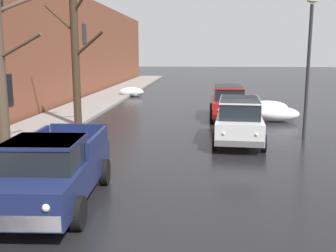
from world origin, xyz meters
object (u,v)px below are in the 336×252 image
at_px(pickup_truck_darkblue_approaching_near_lane, 54,170).
at_px(street_lamp_post, 308,62).
at_px(bare_tree_mid_block, 76,58).
at_px(suv_red_parked_kerbside_mid, 228,101).
at_px(bare_tree_second_along_sidewalk, 0,46).
at_px(suv_white_parked_kerbside_close, 239,119).

height_order(pickup_truck_darkblue_approaching_near_lane, street_lamp_post, street_lamp_post).
relative_size(bare_tree_mid_block, suv_red_parked_kerbside_mid, 1.45).
relative_size(bare_tree_second_along_sidewalk, bare_tree_mid_block, 1.04).
distance_m(pickup_truck_darkblue_approaching_near_lane, street_lamp_post, 11.58).
relative_size(pickup_truck_darkblue_approaching_near_lane, street_lamp_post, 0.86).
relative_size(bare_tree_second_along_sidewalk, pickup_truck_darkblue_approaching_near_lane, 1.46).
bearing_deg(suv_red_parked_kerbside_mid, street_lamp_post, -60.10).
xyz_separation_m(bare_tree_second_along_sidewalk, street_lamp_post, (10.33, 5.57, -0.59)).
distance_m(bare_tree_mid_block, suv_red_parked_kerbside_mid, 8.56).
distance_m(suv_red_parked_kerbside_mid, street_lamp_post, 6.30).
bearing_deg(pickup_truck_darkblue_approaching_near_lane, bare_tree_mid_block, 104.19).
xyz_separation_m(bare_tree_second_along_sidewalk, bare_tree_mid_block, (-0.01, 7.13, -0.45)).
height_order(bare_tree_second_along_sidewalk, street_lamp_post, bare_tree_second_along_sidewalk).
distance_m(pickup_truck_darkblue_approaching_near_lane, suv_white_parked_kerbside_close, 8.75).
relative_size(suv_red_parked_kerbside_mid, street_lamp_post, 0.82).
xyz_separation_m(bare_tree_second_along_sidewalk, suv_white_parked_kerbside_close, (7.48, 4.58, -2.87)).
height_order(bare_tree_mid_block, suv_red_parked_kerbside_mid, bare_tree_mid_block).
height_order(bare_tree_mid_block, pickup_truck_darkblue_approaching_near_lane, bare_tree_mid_block).
height_order(bare_tree_second_along_sidewalk, suv_white_parked_kerbside_close, bare_tree_second_along_sidewalk).
xyz_separation_m(bare_tree_second_along_sidewalk, suv_red_parked_kerbside_mid, (7.40, 10.66, -2.86)).
distance_m(bare_tree_mid_block, street_lamp_post, 10.46).
bearing_deg(bare_tree_second_along_sidewalk, pickup_truck_darkblue_approaching_near_lane, -46.53).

